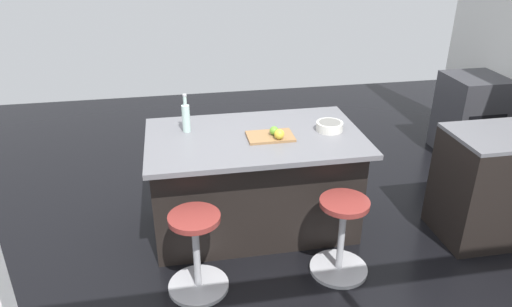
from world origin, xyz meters
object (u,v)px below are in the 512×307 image
(apple_yellow, at_px, (279,134))
(apple_green, at_px, (274,131))
(water_bottle, at_px, (186,117))
(oven_range, at_px, (470,115))
(stool_middle, at_px, (197,255))
(kitchen_island, at_px, (254,181))
(fruit_bowl, at_px, (330,126))
(stool_by_window, at_px, (341,239))
(cutting_board, at_px, (270,136))

(apple_yellow, height_order, apple_green, apple_yellow)
(water_bottle, bearing_deg, oven_range, -163.74)
(oven_range, relative_size, stool_middle, 1.44)
(oven_range, relative_size, kitchen_island, 0.53)
(stool_middle, distance_m, fruit_bowl, 1.45)
(stool_by_window, relative_size, stool_middle, 1.00)
(stool_by_window, height_order, water_bottle, water_bottle)
(stool_middle, height_order, apple_green, apple_green)
(kitchen_island, bearing_deg, stool_middle, 52.31)
(oven_range, height_order, stool_middle, oven_range)
(kitchen_island, relative_size, cutting_board, 4.73)
(stool_by_window, height_order, stool_middle, same)
(apple_yellow, xyz_separation_m, fruit_bowl, (-0.44, -0.13, -0.02))
(stool_by_window, bearing_deg, water_bottle, -37.96)
(fruit_bowl, bearing_deg, stool_by_window, 83.34)
(kitchen_island, height_order, fruit_bowl, fruit_bowl)
(apple_green, xyz_separation_m, fruit_bowl, (-0.47, -0.05, -0.02))
(kitchen_island, bearing_deg, fruit_bowl, 174.87)
(oven_range, relative_size, fruit_bowl, 4.20)
(apple_green, relative_size, fruit_bowl, 0.33)
(oven_range, xyz_separation_m, fruit_bowl, (2.05, 1.11, 0.48))
(stool_middle, bearing_deg, fruit_bowl, -150.87)
(water_bottle, bearing_deg, apple_yellow, 154.95)
(cutting_board, bearing_deg, fruit_bowl, -173.99)
(kitchen_island, xyz_separation_m, fruit_bowl, (-0.61, 0.05, 0.48))
(stool_middle, xyz_separation_m, fruit_bowl, (-1.14, -0.64, 0.64))
(cutting_board, bearing_deg, stool_by_window, 125.90)
(stool_by_window, relative_size, water_bottle, 2.00)
(cutting_board, relative_size, fruit_bowl, 1.68)
(apple_yellow, bearing_deg, stool_middle, 35.81)
(oven_range, distance_m, apple_yellow, 2.83)
(cutting_board, bearing_deg, apple_green, -178.04)
(oven_range, bearing_deg, stool_by_window, 39.54)
(stool_middle, relative_size, fruit_bowl, 2.91)
(kitchen_island, relative_size, fruit_bowl, 7.96)
(stool_by_window, bearing_deg, fruit_bowl, -96.66)
(water_bottle, bearing_deg, cutting_board, 159.26)
(stool_by_window, height_order, apple_green, apple_green)
(cutting_board, height_order, apple_green, apple_green)
(cutting_board, distance_m, water_bottle, 0.69)
(stool_middle, relative_size, cutting_board, 1.73)
(cutting_board, height_order, apple_yellow, apple_yellow)
(stool_by_window, relative_size, apple_green, 8.89)
(stool_by_window, distance_m, cutting_board, 0.94)
(water_bottle, bearing_deg, stool_middle, 89.18)
(fruit_bowl, bearing_deg, water_bottle, -9.41)
(stool_middle, bearing_deg, apple_green, -139.07)
(kitchen_island, xyz_separation_m, apple_yellow, (-0.16, 0.19, 0.50))
(oven_range, relative_size, water_bottle, 2.88)
(fruit_bowl, bearing_deg, apple_yellow, 16.67)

